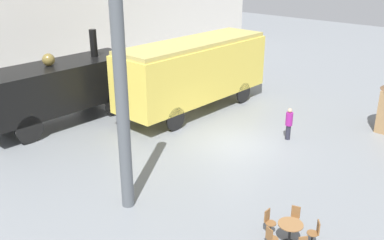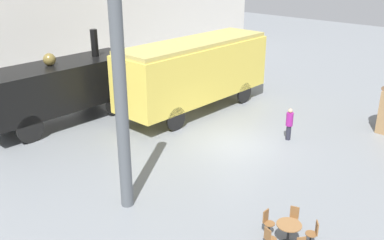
{
  "view_description": "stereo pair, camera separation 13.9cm",
  "coord_description": "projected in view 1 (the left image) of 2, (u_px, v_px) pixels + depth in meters",
  "views": [
    {
      "loc": [
        -15.18,
        -10.9,
        8.56
      ],
      "look_at": [
        -2.05,
        1.0,
        1.6
      ],
      "focal_mm": 40.0,
      "sensor_mm": 36.0,
      "label": 1
    },
    {
      "loc": [
        -15.09,
        -11.0,
        8.56
      ],
      "look_at": [
        -2.05,
        1.0,
        1.6
      ],
      "focal_mm": 40.0,
      "sensor_mm": 36.0,
      "label": 2
    }
  ],
  "objects": [
    {
      "name": "passenger_coach_vintage",
      "position": [
        194.0,
        70.0,
        24.09
      ],
      "size": [
        9.84,
        2.86,
        4.04
      ],
      "color": "#E0C64C",
      "rests_on": "ground_plane"
    },
    {
      "name": "cafe_chair_1",
      "position": [
        269.0,
        220.0,
        13.78
      ],
      "size": [
        0.36,
        0.36,
        0.87
      ],
      "rotation": [
        0.0,
        0.0,
        4.72
      ],
      "color": "black",
      "rests_on": "ground_plane"
    },
    {
      "name": "steam_locomotive",
      "position": [
        59.0,
        86.0,
        22.44
      ],
      "size": [
        8.56,
        2.72,
        4.68
      ],
      "color": "black",
      "rests_on": "ground_plane"
    },
    {
      "name": "ground_plane",
      "position": [
        236.0,
        145.0,
        20.41
      ],
      "size": [
        80.0,
        80.0,
        0.0
      ],
      "primitive_type": "plane",
      "color": "gray"
    },
    {
      "name": "backdrop_wall",
      "position": [
        49.0,
        17.0,
        28.65
      ],
      "size": [
        44.0,
        0.15,
        9.0
      ],
      "color": "silver",
      "rests_on": "ground_plane"
    },
    {
      "name": "visitor_person",
      "position": [
        289.0,
        123.0,
        20.7
      ],
      "size": [
        0.34,
        0.34,
        1.61
      ],
      "color": "#262633",
      "rests_on": "ground_plane"
    },
    {
      "name": "cafe_chair_2",
      "position": [
        271.0,
        238.0,
        12.94
      ],
      "size": [
        0.39,
        0.37,
        0.87
      ],
      "rotation": [
        0.0,
        0.0,
        5.98
      ],
      "color": "black",
      "rests_on": "ground_plane"
    },
    {
      "name": "cafe_chair_4",
      "position": [
        315.0,
        231.0,
        13.23
      ],
      "size": [
        0.4,
        0.4,
        0.87
      ],
      "rotation": [
        0.0,
        0.0,
        8.49
      ],
      "color": "black",
      "rests_on": "ground_plane"
    },
    {
      "name": "support_pillar",
      "position": [
        122.0,
        101.0,
        14.1
      ],
      "size": [
        0.44,
        0.44,
        8.0
      ],
      "color": "#4C5156",
      "rests_on": "ground_plane"
    },
    {
      "name": "cafe_chair_0",
      "position": [
        295.0,
        217.0,
        13.95
      ],
      "size": [
        0.39,
        0.37,
        0.87
      ],
      "rotation": [
        0.0,
        0.0,
        3.46
      ],
      "color": "black",
      "rests_on": "ground_plane"
    },
    {
      "name": "cafe_table_near",
      "position": [
        290.0,
        229.0,
        13.28
      ],
      "size": [
        0.79,
        0.79,
        0.73
      ],
      "color": "black",
      "rests_on": "ground_plane"
    }
  ]
}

